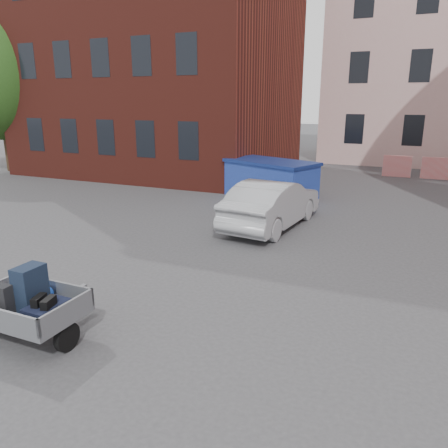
% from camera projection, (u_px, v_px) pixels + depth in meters
% --- Properties ---
extents(ground, '(120.00, 120.00, 0.00)m').
position_uv_depth(ground, '(223.00, 285.00, 8.71)').
color(ground, '#38383A').
rests_on(ground, ground).
extents(building_brick, '(12.00, 10.00, 14.00)m').
position_uv_depth(building_brick, '(162.00, 28.00, 21.70)').
color(building_brick, '#591E16').
rests_on(building_brick, ground).
extents(far_building, '(6.00, 6.00, 8.00)m').
position_uv_depth(far_building, '(104.00, 94.00, 34.68)').
color(far_building, maroon).
rests_on(far_building, ground).
extents(barriers, '(4.70, 0.18, 1.00)m').
position_uv_depth(barriers, '(436.00, 168.00, 20.18)').
color(barriers, red).
rests_on(barriers, ground).
extents(trailer, '(1.61, 1.81, 1.20)m').
position_uv_depth(trailer, '(27.00, 304.00, 6.57)').
color(trailer, black).
rests_on(trailer, ground).
extents(dumpster, '(3.76, 2.85, 1.41)m').
position_uv_depth(dumpster, '(271.00, 179.00, 16.23)').
color(dumpster, '#223DA2').
rests_on(dumpster, ground).
extents(silver_car, '(1.90, 4.29, 1.37)m').
position_uv_depth(silver_car, '(272.00, 204.00, 12.54)').
color(silver_car, '#9A9CA1').
rests_on(silver_car, ground).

